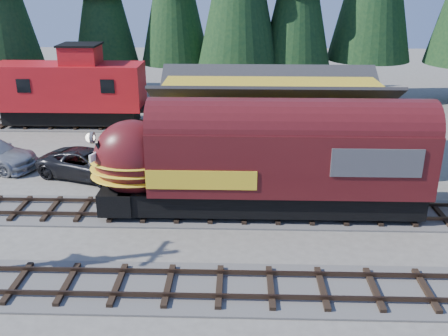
{
  "coord_description": "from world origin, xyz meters",
  "views": [
    {
      "loc": [
        -1.78,
        -16.81,
        10.37
      ],
      "look_at": [
        -2.42,
        4.0,
        2.27
      ],
      "focal_mm": 40.0,
      "sensor_mm": 36.0,
      "label": 1
    }
  ],
  "objects_px": {
    "caboose": "(70,90)",
    "depot": "(270,115)",
    "locomotive": "(253,165)",
    "pickup_truck_a": "(89,164)"
  },
  "relations": [
    {
      "from": "caboose",
      "to": "depot",
      "type": "bearing_deg",
      "value": -28.48
    },
    {
      "from": "locomotive",
      "to": "depot",
      "type": "bearing_deg",
      "value": 80.04
    },
    {
      "from": "depot",
      "to": "caboose",
      "type": "bearing_deg",
      "value": 151.52
    },
    {
      "from": "locomotive",
      "to": "pickup_truck_a",
      "type": "bearing_deg",
      "value": 154.01
    },
    {
      "from": "locomotive",
      "to": "pickup_truck_a",
      "type": "height_order",
      "value": "locomotive"
    },
    {
      "from": "depot",
      "to": "caboose",
      "type": "xyz_separation_m",
      "value": [
        -13.82,
        7.5,
        -0.27
      ]
    },
    {
      "from": "locomotive",
      "to": "pickup_truck_a",
      "type": "xyz_separation_m",
      "value": [
        -8.77,
        4.28,
        -1.66
      ]
    },
    {
      "from": "locomotive",
      "to": "caboose",
      "type": "bearing_deg",
      "value": 132.17
    },
    {
      "from": "depot",
      "to": "caboose",
      "type": "distance_m",
      "value": 15.73
    },
    {
      "from": "depot",
      "to": "locomotive",
      "type": "height_order",
      "value": "depot"
    }
  ]
}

